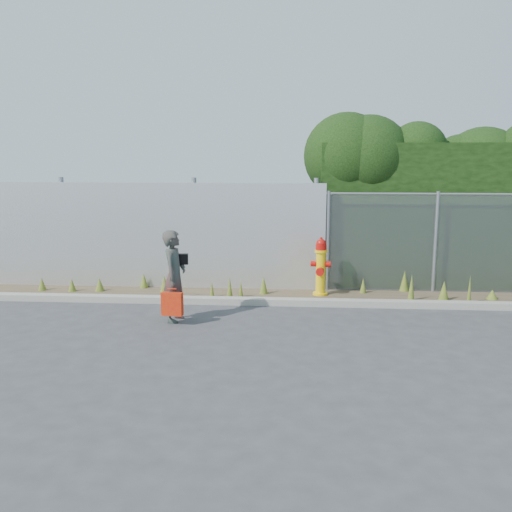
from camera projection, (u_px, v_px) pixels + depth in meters
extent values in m
plane|color=#38383B|center=(269.00, 335.00, 8.90)|extent=(80.00, 80.00, 0.00)
cube|color=gray|center=(274.00, 302.00, 10.66)|extent=(16.00, 0.22, 0.12)
cube|color=#4B3C2B|center=(275.00, 296.00, 11.25)|extent=(16.00, 1.20, 0.01)
cone|color=#4C611D|center=(164.00, 284.00, 11.54)|extent=(0.20, 0.20, 0.34)
cone|color=#4C611D|center=(212.00, 290.00, 11.14)|extent=(0.10, 0.10, 0.33)
cone|color=#4C611D|center=(72.00, 286.00, 11.59)|extent=(0.17, 0.17, 0.27)
cone|color=#4C611D|center=(404.00, 281.00, 11.61)|extent=(0.19, 0.19, 0.43)
cone|color=#4C611D|center=(230.00, 288.00, 11.03)|extent=(0.12, 0.12, 0.44)
cone|color=#4C611D|center=(444.00, 291.00, 10.89)|extent=(0.20, 0.20, 0.39)
cone|color=#4C611D|center=(241.00, 289.00, 11.12)|extent=(0.10, 0.10, 0.35)
cone|color=#4C611D|center=(144.00, 281.00, 11.89)|extent=(0.18, 0.18, 0.31)
cone|color=#4C611D|center=(363.00, 286.00, 11.46)|extent=(0.14, 0.14, 0.32)
cone|color=#4C611D|center=(179.00, 288.00, 11.09)|extent=(0.15, 0.15, 0.42)
cone|color=#4C611D|center=(411.00, 288.00, 10.85)|extent=(0.13, 0.13, 0.52)
cone|color=#4C611D|center=(264.00, 286.00, 11.39)|extent=(0.18, 0.18, 0.37)
cone|color=#4C611D|center=(469.00, 290.00, 10.65)|extent=(0.08, 0.08, 0.55)
cone|color=#4C611D|center=(492.00, 295.00, 10.98)|extent=(0.22, 0.22, 0.20)
cone|color=#4C611D|center=(100.00, 285.00, 11.63)|extent=(0.20, 0.20, 0.27)
cone|color=#4C611D|center=(42.00, 285.00, 11.67)|extent=(0.17, 0.17, 0.27)
cube|color=silver|center=(120.00, 235.00, 11.87)|extent=(8.50, 0.08, 2.20)
cylinder|color=gray|center=(64.00, 232.00, 12.07)|extent=(0.10, 0.10, 2.30)
cylinder|color=gray|center=(195.00, 233.00, 11.87)|extent=(0.10, 0.10, 2.30)
cylinder|color=gray|center=(315.00, 234.00, 11.69)|extent=(0.10, 0.10, 2.30)
cube|color=gray|center=(489.00, 244.00, 11.36)|extent=(6.50, 0.03, 2.00)
cylinder|color=gray|center=(493.00, 194.00, 11.18)|extent=(6.50, 0.04, 0.04)
cylinder|color=gray|center=(328.00, 241.00, 11.58)|extent=(0.07, 0.07, 2.05)
cylinder|color=gray|center=(435.00, 243.00, 11.43)|extent=(0.07, 0.07, 2.05)
cube|color=black|center=(490.00, 214.00, 12.23)|extent=(7.30, 1.60, 3.00)
sphere|color=black|center=(347.00, 156.00, 12.17)|extent=(1.83, 1.83, 1.83)
sphere|color=black|center=(368.00, 157.00, 12.11)|extent=(1.78, 1.78, 1.78)
sphere|color=black|center=(417.00, 152.00, 11.98)|extent=(1.26, 1.26, 1.26)
sphere|color=black|center=(459.00, 161.00, 12.31)|extent=(1.14, 1.14, 1.14)
sphere|color=black|center=(482.00, 171.00, 12.31)|extent=(1.89, 1.89, 1.89)
cylinder|color=yellow|center=(320.00, 294.00, 11.34)|extent=(0.29, 0.29, 0.06)
cylinder|color=yellow|center=(321.00, 274.00, 11.26)|extent=(0.19, 0.19, 0.88)
cylinder|color=yellow|center=(321.00, 251.00, 11.18)|extent=(0.25, 0.25, 0.05)
cylinder|color=#B20F0A|center=(321.00, 247.00, 11.17)|extent=(0.22, 0.22, 0.10)
sphere|color=#B20F0A|center=(321.00, 244.00, 11.15)|extent=(0.20, 0.20, 0.20)
cylinder|color=#B20F0A|center=(321.00, 239.00, 11.13)|extent=(0.05, 0.05, 0.05)
cylinder|color=#B20F0A|center=(313.00, 264.00, 11.24)|extent=(0.10, 0.11, 0.11)
cylinder|color=#B20F0A|center=(328.00, 264.00, 11.22)|extent=(0.10, 0.11, 0.11)
cylinder|color=#B20F0A|center=(321.00, 272.00, 11.11)|extent=(0.16, 0.12, 0.16)
imported|color=#0E5B4D|center=(174.00, 276.00, 9.55)|extent=(0.43, 0.60, 1.55)
cube|color=red|center=(172.00, 304.00, 9.35)|extent=(0.35, 0.13, 0.38)
cylinder|color=red|center=(172.00, 289.00, 9.30)|extent=(0.16, 0.01, 0.01)
cube|color=black|center=(181.00, 259.00, 9.63)|extent=(0.24, 0.10, 0.18)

